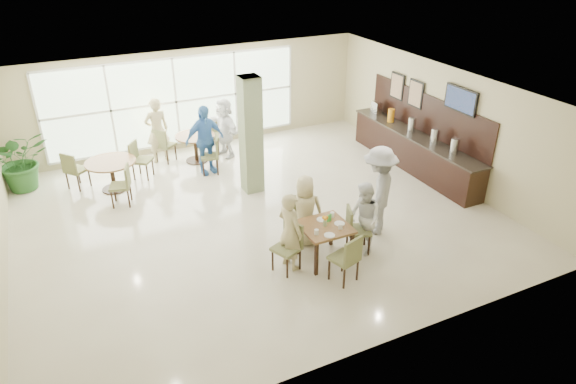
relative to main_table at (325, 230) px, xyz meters
name	(u,v)px	position (x,y,z in m)	size (l,w,h in m)	color
ground	(257,215)	(-0.52, 2.12, -0.65)	(10.00, 10.00, 0.00)	beige
room_shell	(254,144)	(-0.52, 2.12, 1.05)	(10.00, 10.00, 10.00)	white
window_bank	(176,102)	(-1.02, 6.58, 0.75)	(7.00, 0.04, 7.00)	silver
column	(251,136)	(-0.12, 3.32, 0.75)	(0.45, 0.45, 2.80)	#677652
main_table	(325,230)	(0.00, 0.00, 0.00)	(0.89, 0.89, 0.75)	brown
round_table_left	(111,167)	(-3.16, 4.79, -0.06)	(1.19, 1.19, 0.75)	brown
round_table_right	(195,141)	(-0.85, 5.56, -0.08)	(1.06, 1.06, 0.75)	brown
chairs_main_table	(323,238)	(-0.02, 0.00, -0.17)	(2.14, 2.01, 0.95)	#525A31
chairs_table_left	(113,172)	(-3.14, 4.78, -0.17)	(2.18, 1.94, 0.95)	#525A31
chairs_table_right	(197,145)	(-0.82, 5.50, -0.17)	(2.11, 1.85, 0.95)	#525A31
tabletop_clutter	(329,223)	(0.06, -0.04, 0.16)	(0.71, 0.74, 0.21)	white
buffet_counter	(414,148)	(4.18, 2.63, -0.10)	(0.64, 4.70, 1.95)	black
wall_tv	(461,100)	(4.42, 1.52, 1.50)	(0.06, 1.00, 0.58)	black
framed_art_a	(416,94)	(4.42, 3.12, 1.20)	(0.05, 0.55, 0.70)	black
framed_art_b	(397,86)	(4.42, 3.92, 1.20)	(0.05, 0.55, 0.70)	black
potted_plant	(20,161)	(-5.09, 5.80, 0.09)	(1.32, 1.32, 1.47)	#275C24
teen_left	(290,231)	(-0.69, 0.08, 0.12)	(0.56, 0.37, 1.54)	tan
teen_far	(305,211)	(-0.07, 0.67, 0.09)	(0.73, 0.40, 1.49)	tan
teen_right	(364,219)	(0.81, -0.09, 0.09)	(0.72, 0.56, 1.47)	white
teen_standing	(378,191)	(1.49, 0.43, 0.30)	(1.22, 0.70, 1.90)	#98989A
adult_a	(205,140)	(-0.82, 4.74, 0.25)	(1.06, 0.60, 1.81)	#4079C0
adult_b	(224,128)	(-0.01, 5.58, 0.17)	(1.51, 0.65, 1.63)	white
adult_standing	(157,130)	(-1.75, 5.98, 0.24)	(0.65, 0.43, 1.78)	tan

